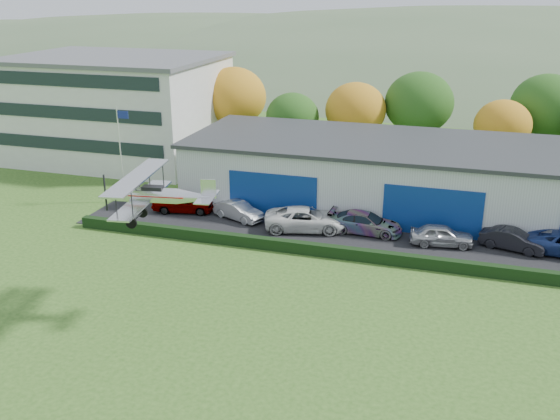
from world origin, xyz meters
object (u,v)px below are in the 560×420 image
(office_block, at_px, (117,107))
(car_3, at_px, (365,223))
(car_4, at_px, (442,235))
(biplane, at_px, (155,194))
(car_5, at_px, (513,240))
(car_0, at_px, (183,202))
(flagpole, at_px, (121,146))
(hangar, at_px, (438,177))
(car_2, at_px, (306,219))
(car_1, at_px, (238,211))

(office_block, distance_m, car_3, 31.97)
(car_4, height_order, biplane, biplane)
(car_4, distance_m, car_5, 4.74)
(car_0, distance_m, biplane, 17.23)
(office_block, bearing_deg, biplane, -55.71)
(flagpole, relative_size, car_5, 1.85)
(car_4, bearing_deg, office_block, 58.84)
(hangar, relative_size, car_0, 8.33)
(hangar, height_order, office_block, office_block)
(car_0, xyz_separation_m, car_5, (24.77, -0.28, -0.12))
(car_2, xyz_separation_m, car_4, (9.74, -0.03, -0.10))
(car_2, distance_m, car_4, 9.74)
(car_3, distance_m, car_4, 5.50)
(flagpole, bearing_deg, car_5, -2.01)
(flagpole, relative_size, biplane, 1.16)
(office_block, height_order, car_3, office_block)
(car_4, xyz_separation_m, biplane, (-14.22, -14.07, 6.16))
(flagpole, bearing_deg, car_3, -2.78)
(office_block, bearing_deg, hangar, -12.01)
(hangar, xyz_separation_m, car_2, (-8.89, -7.68, -1.77))
(biplane, bearing_deg, car_0, 102.78)
(hangar, height_order, car_5, hangar)
(car_3, xyz_separation_m, biplane, (-8.77, -14.82, 6.13))
(car_1, bearing_deg, car_2, -73.96)
(car_4, relative_size, car_5, 1.01)
(car_2, bearing_deg, biplane, 148.63)
(car_1, bearing_deg, hangar, -41.62)
(car_5, bearing_deg, biplane, 143.66)
(car_2, relative_size, car_4, 1.39)
(hangar, relative_size, car_3, 7.63)
(flagpole, height_order, car_4, flagpole)
(biplane, bearing_deg, car_5, 29.38)
(car_4, height_order, car_5, car_4)
(hangar, relative_size, car_1, 9.71)
(flagpole, relative_size, car_0, 1.64)
(car_0, bearing_deg, hangar, -80.98)
(office_block, height_order, car_4, office_block)
(hangar, relative_size, flagpole, 5.08)
(car_5, bearing_deg, hangar, 53.96)
(office_block, height_order, biplane, office_block)
(car_1, height_order, car_4, car_4)
(office_block, relative_size, car_4, 4.74)
(flagpole, xyz_separation_m, car_5, (30.44, -1.07, -4.02))
(flagpole, height_order, car_1, flagpole)
(office_block, xyz_separation_m, car_2, (24.11, -14.70, -4.32))
(hangar, xyz_separation_m, office_block, (-33.00, 7.02, 2.56))
(biplane, bearing_deg, car_4, 36.16)
(hangar, distance_m, car_4, 7.98)
(office_block, distance_m, car_5, 41.28)
(office_block, height_order, car_1, office_block)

